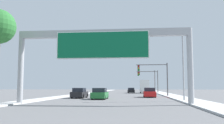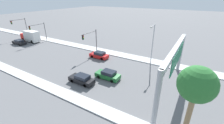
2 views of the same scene
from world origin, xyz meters
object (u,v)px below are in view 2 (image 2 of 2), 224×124
(car_mid_center, at_px, (99,55))
(truck_box_primary, at_px, (30,36))
(street_lamp_right, at_px, (152,41))
(car_far_left, at_px, (108,75))
(car_far_center, at_px, (82,79))
(sign_gantry, at_px, (175,57))
(traffic_light_near_intersection, at_px, (92,38))
(traffic_light_mid_block, at_px, (40,29))
(car_far_right, at_px, (19,42))
(traffic_light_far_intersection, at_px, (21,25))
(palm_tree_foreground, at_px, (196,86))

(car_mid_center, bearing_deg, truck_box_primary, 90.00)
(car_mid_center, xyz_separation_m, street_lamp_right, (3.03, -11.29, 4.23))
(street_lamp_right, bearing_deg, car_far_left, 156.15)
(street_lamp_right, bearing_deg, car_far_center, 151.32)
(sign_gantry, xyz_separation_m, car_far_center, (-5.25, 13.11, -4.89))
(traffic_light_near_intersection, bearing_deg, sign_gantry, -108.36)
(traffic_light_mid_block, bearing_deg, sign_gantry, -99.48)
(car_far_left, xyz_separation_m, car_mid_center, (7.00, 6.85, 0.00))
(sign_gantry, distance_m, car_far_left, 11.40)
(car_far_left, height_order, car_mid_center, car_mid_center)
(car_far_right, relative_size, traffic_light_mid_block, 0.81)
(traffic_light_far_intersection, xyz_separation_m, street_lamp_right, (1.35, -44.39, 0.56))
(car_far_left, xyz_separation_m, traffic_light_mid_block, (8.45, 29.96, 3.29))
(car_mid_center, relative_size, traffic_light_near_intersection, 0.77)
(sign_gantry, xyz_separation_m, truck_box_primary, (5.25, 43.36, -3.86))
(sign_gantry, xyz_separation_m, traffic_light_far_intersection, (6.93, 50.10, -1.21))
(traffic_light_far_intersection, height_order, palm_tree_foreground, palm_tree_foreground)
(car_mid_center, relative_size, traffic_light_far_intersection, 0.69)
(sign_gantry, xyz_separation_m, street_lamp_right, (8.28, 5.71, -0.65))
(car_far_center, bearing_deg, street_lamp_right, -28.68)
(sign_gantry, bearing_deg, car_far_center, 111.82)
(traffic_light_near_intersection, xyz_separation_m, traffic_light_far_intersection, (0.26, 30.00, 0.39))
(car_far_right, xyz_separation_m, truck_box_primary, (3.50, -0.56, 1.07))
(street_lamp_right, bearing_deg, palm_tree_foreground, -153.36)
(traffic_light_mid_block, bearing_deg, car_far_center, -113.87)
(car_far_center, xyz_separation_m, traffic_light_far_intersection, (12.18, 36.99, 3.68))
(car_far_right, height_order, traffic_light_near_intersection, traffic_light_near_intersection)
(traffic_light_mid_block, xyz_separation_m, traffic_light_far_intersection, (0.23, 10.00, 0.39))
(traffic_light_near_intersection, height_order, palm_tree_foreground, palm_tree_foreground)
(car_far_left, distance_m, car_far_center, 4.59)
(traffic_light_near_intersection, bearing_deg, car_far_left, -130.23)
(car_far_center, distance_m, traffic_light_far_intersection, 39.12)
(truck_box_primary, bearing_deg, sign_gantry, -96.90)
(car_mid_center, height_order, traffic_light_near_intersection, traffic_light_near_intersection)
(sign_gantry, bearing_deg, car_far_right, 87.72)
(car_mid_center, bearing_deg, car_far_center, -159.69)
(truck_box_primary, bearing_deg, traffic_light_mid_block, -66.04)
(traffic_light_far_intersection, height_order, street_lamp_right, street_lamp_right)
(truck_box_primary, relative_size, traffic_light_mid_block, 1.22)
(sign_gantry, height_order, car_far_right, sign_gantry)
(sign_gantry, distance_m, truck_box_primary, 43.84)
(truck_box_primary, height_order, street_lamp_right, street_lamp_right)
(car_far_center, relative_size, street_lamp_right, 0.54)
(car_mid_center, bearing_deg, sign_gantry, -107.16)
(sign_gantry, bearing_deg, street_lamp_right, 34.59)
(sign_gantry, height_order, traffic_light_far_intersection, sign_gantry)
(traffic_light_mid_block, distance_m, palm_tree_foreground, 45.90)
(sign_gantry, distance_m, traffic_light_mid_block, 40.69)
(sign_gantry, relative_size, car_far_center, 3.79)
(car_far_left, bearing_deg, street_lamp_right, -23.85)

